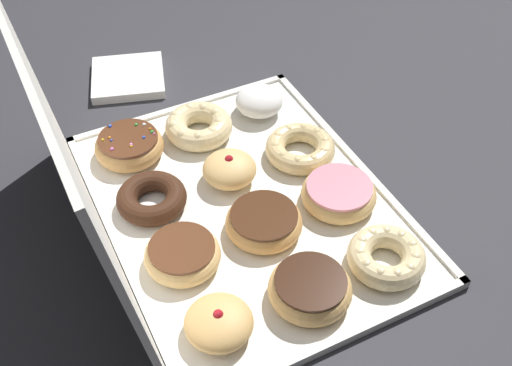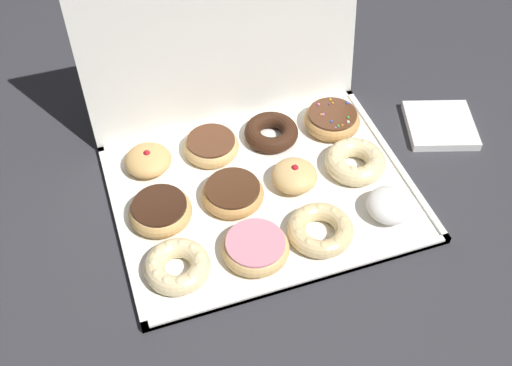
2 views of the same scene
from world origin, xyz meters
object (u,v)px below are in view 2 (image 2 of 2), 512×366
Objects in this scene: donut_box at (263,193)px; chocolate_frosted_donut_5 at (233,194)px; chocolate_frosted_donut_4 at (160,210)px; jelly_filled_donut_6 at (294,175)px; chocolate_cake_ring_donut_10 at (271,132)px; cruller_donut_7 at (354,160)px; powdered_filled_donut_3 at (390,205)px; chocolate_frosted_donut_9 at (211,146)px; napkin_stack at (440,125)px; sprinkle_donut_11 at (332,120)px; pink_frosted_donut_1 at (255,248)px; cruller_donut_2 at (320,230)px; jelly_filled_donut_8 at (148,160)px; cruller_donut_0 at (177,266)px.

chocolate_frosted_donut_5 reaches higher than donut_box.
chocolate_frosted_donut_4 is 0.26m from jelly_filled_donut_6.
chocolate_cake_ring_donut_10 is (0.26, 0.13, -0.00)m from chocolate_frosted_donut_4.
cruller_donut_7 reaches higher than chocolate_cake_ring_donut_10.
powdered_filled_donut_3 is 0.78× the size of chocolate_frosted_donut_9.
donut_box is at bearing -0.30° from chocolate_frosted_donut_4.
chocolate_frosted_donut_5 is at bearing -172.91° from napkin_stack.
chocolate_frosted_donut_5 is 1.00× the size of sprinkle_donut_11.
chocolate_frosted_donut_9 is (-0.00, 0.26, 0.00)m from pink_frosted_donut_1.
powdered_filled_donut_3 is 0.25m from sprinkle_donut_11.
chocolate_frosted_donut_4 is at bearing 152.98° from cruller_donut_2.
powdered_filled_donut_3 is 0.36m from chocolate_frosted_donut_9.
pink_frosted_donut_1 is 0.13m from chocolate_frosted_donut_5.
cruller_donut_7 is at bearing 1.08° from donut_box.
chocolate_cake_ring_donut_10 is at bearing 26.86° from chocolate_frosted_donut_4.
chocolate_cake_ring_donut_10 is at bearing 47.52° from chocolate_frosted_donut_5.
chocolate_cake_ring_donut_10 is (0.00, 0.13, -0.01)m from jelly_filled_donut_6.
powdered_filled_donut_3 reaches higher than chocolate_frosted_donut_5.
pink_frosted_donut_1 is 0.86× the size of napkin_stack.
jelly_filled_donut_6 is at bearing -179.21° from cruller_donut_7.
jelly_filled_donut_8 is 0.83× the size of chocolate_frosted_donut_9.
cruller_donut_2 is at bearing -46.30° from jelly_filled_donut_8.
cruller_donut_7 is (0.25, 0.13, 0.00)m from pink_frosted_donut_1.
chocolate_frosted_donut_5 is 1.05× the size of chocolate_frosted_donut_9.
cruller_donut_2 is at bearing -176.99° from powdered_filled_donut_3.
powdered_filled_donut_3 is 0.73× the size of cruller_donut_7.
cruller_donut_7 is at bearing -166.56° from napkin_stack.
pink_frosted_donut_1 reaches higher than donut_box.
chocolate_frosted_donut_9 is at bearing 171.03° from napkin_stack.
chocolate_frosted_donut_9 is (-0.12, 0.13, -0.00)m from jelly_filled_donut_6.
chocolate_frosted_donut_5 is (-0.06, -0.00, 0.02)m from donut_box.
pink_frosted_donut_1 is 1.35× the size of jelly_filled_donut_6.
jelly_filled_donut_8 reaches higher than pink_frosted_donut_1.
chocolate_frosted_donut_4 is 0.14m from chocolate_frosted_donut_5.
chocolate_frosted_donut_4 reaches higher than chocolate_cake_ring_donut_10.
cruller_donut_2 is 0.29m from chocolate_frosted_donut_9.
cruller_donut_2 is 1.29× the size of jelly_filled_donut_8.
jelly_filled_donut_6 is at bearing 1.64° from chocolate_frosted_donut_5.
powdered_filled_donut_3 is (0.26, 0.01, 0.01)m from pink_frosted_donut_1.
jelly_filled_donut_8 is 0.13m from chocolate_frosted_donut_9.
jelly_filled_donut_6 is 0.63× the size of napkin_stack.
jelly_filled_donut_6 is (0.12, 0.00, 0.00)m from chocolate_frosted_donut_5.
cruller_donut_7 is 1.07× the size of chocolate_frosted_donut_9.
cruller_donut_2 is at bearing -64.67° from chocolate_frosted_donut_9.
jelly_filled_donut_8 is 0.60m from napkin_stack.
cruller_donut_2 is at bearing 0.32° from pink_frosted_donut_1.
cruller_donut_0 is 1.03× the size of chocolate_cake_ring_donut_10.
jelly_filled_donut_6 reaches higher than napkin_stack.
sprinkle_donut_11 reaches higher than chocolate_frosted_donut_5.
chocolate_frosted_donut_9 is (-0.26, 0.25, -0.01)m from powdered_filled_donut_3.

